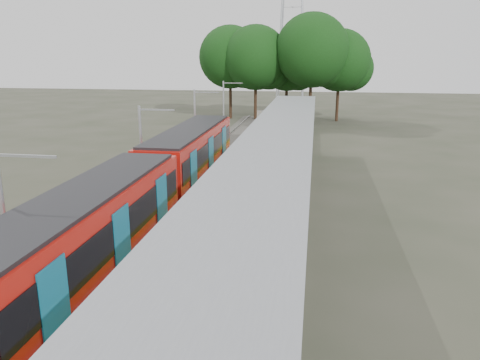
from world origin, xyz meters
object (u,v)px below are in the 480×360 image
at_px(bench_mid, 288,175).
at_px(train, 153,182).
at_px(bench_far, 301,145).
at_px(info_pillar_near, 208,321).
at_px(bench_near, 290,261).
at_px(info_pillar_far, 263,183).
at_px(litter_bin, 291,191).

bearing_deg(bench_mid, train, -134.14).
height_order(bench_mid, bench_far, bench_far).
xyz_separation_m(train, info_pillar_near, (5.31, -11.12, -0.32)).
relative_size(train, bench_near, 20.38).
distance_m(train, bench_near, 9.85).
xyz_separation_m(train, bench_far, (6.78, 13.34, -0.44)).
relative_size(bench_far, info_pillar_far, 1.07).
relative_size(bench_mid, litter_bin, 2.11).
bearing_deg(litter_bin, info_pillar_far, 167.02).
xyz_separation_m(bench_mid, bench_far, (0.39, 9.24, 0.00)).
relative_size(train, bench_far, 16.29).
relative_size(train, bench_mid, 15.69).
xyz_separation_m(bench_near, info_pillar_far, (-1.88, 8.86, 0.20)).
bearing_deg(train, bench_near, -43.64).
bearing_deg(bench_mid, bench_near, -73.03).
height_order(bench_mid, info_pillar_far, info_pillar_far).
height_order(train, bench_mid, train).
relative_size(bench_mid, info_pillar_far, 1.12).
bearing_deg(train, bench_mid, 32.72).
bearing_deg(bench_mid, info_pillar_far, -106.31).
bearing_deg(info_pillar_near, bench_mid, 91.14).
xyz_separation_m(train, bench_mid, (6.39, 4.10, -0.44)).
height_order(bench_near, info_pillar_far, info_pillar_far).
bearing_deg(bench_near, bench_far, 90.42).
relative_size(info_pillar_near, litter_bin, 2.04).
height_order(train, litter_bin, train).
xyz_separation_m(bench_far, litter_bin, (-0.08, -11.60, -0.19)).
height_order(bench_far, litter_bin, bench_far).
xyz_separation_m(bench_mid, info_pillar_far, (-1.15, -2.03, 0.08)).
bearing_deg(info_pillar_near, bench_far, 91.76).
bearing_deg(info_pillar_far, bench_far, 75.37).
xyz_separation_m(info_pillar_near, info_pillar_far, (-0.07, 13.20, -0.05)).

